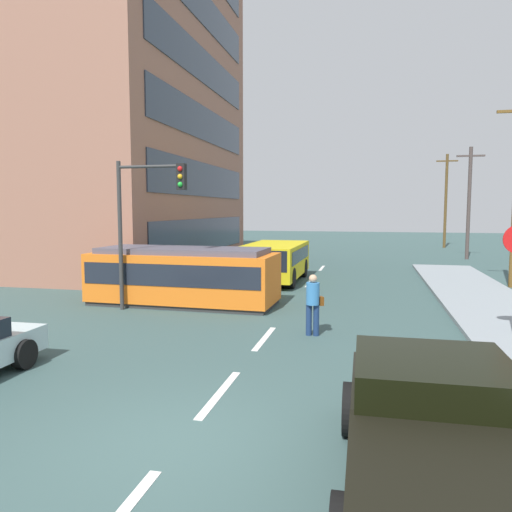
{
  "coord_description": "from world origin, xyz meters",
  "views": [
    {
      "loc": [
        2.65,
        -6.44,
        3.42
      ],
      "look_at": [
        -0.8,
        8.45,
        1.96
      ],
      "focal_mm": 34.39,
      "sensor_mm": 36.0,
      "label": 1
    }
  ],
  "objects_px": {
    "streetcar_tram": "(183,275)",
    "pickup_truck_parked": "(437,433)",
    "utility_pole_distant": "(446,199)",
    "parked_sedan_mid": "(195,272)",
    "city_bus": "(274,260)",
    "parked_sedan_far": "(225,259)",
    "traffic_light_mast": "(145,207)",
    "pedestrian_crossing": "(313,301)",
    "utility_pole_far": "(469,201)"
  },
  "relations": [
    {
      "from": "city_bus",
      "to": "streetcar_tram",
      "type": "bearing_deg",
      "value": -109.02
    },
    {
      "from": "pedestrian_crossing",
      "to": "parked_sedan_far",
      "type": "relative_size",
      "value": 0.38
    },
    {
      "from": "traffic_light_mast",
      "to": "pickup_truck_parked",
      "type": "bearing_deg",
      "value": -48.71
    },
    {
      "from": "city_bus",
      "to": "pedestrian_crossing",
      "type": "height_order",
      "value": "city_bus"
    },
    {
      "from": "city_bus",
      "to": "pedestrian_crossing",
      "type": "distance_m",
      "value": 10.02
    },
    {
      "from": "utility_pole_far",
      "to": "parked_sedan_far",
      "type": "bearing_deg",
      "value": -146.23
    },
    {
      "from": "utility_pole_distant",
      "to": "parked_sedan_mid",
      "type": "bearing_deg",
      "value": -118.52
    },
    {
      "from": "parked_sedan_far",
      "to": "traffic_light_mast",
      "type": "distance_m",
      "value": 11.56
    },
    {
      "from": "pickup_truck_parked",
      "to": "traffic_light_mast",
      "type": "xyz_separation_m",
      "value": [
        -8.07,
        9.19,
        2.69
      ]
    },
    {
      "from": "pedestrian_crossing",
      "to": "traffic_light_mast",
      "type": "distance_m",
      "value": 6.65
    },
    {
      "from": "utility_pole_distant",
      "to": "utility_pole_far",
      "type": "bearing_deg",
      "value": -89.9
    },
    {
      "from": "pickup_truck_parked",
      "to": "parked_sedan_far",
      "type": "relative_size",
      "value": 1.13
    },
    {
      "from": "streetcar_tram",
      "to": "pickup_truck_parked",
      "type": "height_order",
      "value": "streetcar_tram"
    },
    {
      "from": "pickup_truck_parked",
      "to": "parked_sedan_far",
      "type": "xyz_separation_m",
      "value": [
        -8.7,
        20.37,
        -0.17
      ]
    },
    {
      "from": "parked_sedan_mid",
      "to": "traffic_light_mast",
      "type": "relative_size",
      "value": 0.88
    },
    {
      "from": "streetcar_tram",
      "to": "parked_sedan_far",
      "type": "relative_size",
      "value": 1.52
    },
    {
      "from": "streetcar_tram",
      "to": "pedestrian_crossing",
      "type": "distance_m",
      "value": 6.09
    },
    {
      "from": "streetcar_tram",
      "to": "parked_sedan_far",
      "type": "xyz_separation_m",
      "value": [
        -1.38,
        9.78,
        -0.43
      ]
    },
    {
      "from": "streetcar_tram",
      "to": "pedestrian_crossing",
      "type": "bearing_deg",
      "value": -33.85
    },
    {
      "from": "parked_sedan_far",
      "to": "parked_sedan_mid",
      "type": "bearing_deg",
      "value": -86.61
    },
    {
      "from": "city_bus",
      "to": "utility_pole_far",
      "type": "bearing_deg",
      "value": 50.48
    },
    {
      "from": "city_bus",
      "to": "parked_sedan_far",
      "type": "relative_size",
      "value": 1.32
    },
    {
      "from": "streetcar_tram",
      "to": "city_bus",
      "type": "distance_m",
      "value": 6.56
    },
    {
      "from": "pedestrian_crossing",
      "to": "pickup_truck_parked",
      "type": "height_order",
      "value": "pedestrian_crossing"
    },
    {
      "from": "city_bus",
      "to": "parked_sedan_mid",
      "type": "relative_size",
      "value": 1.33
    },
    {
      "from": "streetcar_tram",
      "to": "parked_sedan_mid",
      "type": "distance_m",
      "value": 4.12
    },
    {
      "from": "traffic_light_mast",
      "to": "utility_pole_distant",
      "type": "bearing_deg",
      "value": 66.19
    },
    {
      "from": "streetcar_tram",
      "to": "utility_pole_far",
      "type": "xyz_separation_m",
      "value": [
        13.05,
        19.43,
        2.92
      ]
    },
    {
      "from": "streetcar_tram",
      "to": "pedestrian_crossing",
      "type": "xyz_separation_m",
      "value": [
        5.05,
        -3.39,
        -0.11
      ]
    },
    {
      "from": "city_bus",
      "to": "parked_sedan_mid",
      "type": "distance_m",
      "value": 3.91
    },
    {
      "from": "streetcar_tram",
      "to": "parked_sedan_far",
      "type": "bearing_deg",
      "value": 98.04
    },
    {
      "from": "city_bus",
      "to": "pedestrian_crossing",
      "type": "bearing_deg",
      "value": -73.1
    },
    {
      "from": "parked_sedan_mid",
      "to": "utility_pole_distant",
      "type": "xyz_separation_m",
      "value": [
        14.07,
        25.89,
        3.68
      ]
    },
    {
      "from": "parked_sedan_far",
      "to": "traffic_light_mast",
      "type": "height_order",
      "value": "traffic_light_mast"
    },
    {
      "from": "pickup_truck_parked",
      "to": "streetcar_tram",
      "type": "bearing_deg",
      "value": 124.63
    },
    {
      "from": "utility_pole_far",
      "to": "parked_sedan_mid",
      "type": "bearing_deg",
      "value": -132.33
    },
    {
      "from": "pickup_truck_parked",
      "to": "traffic_light_mast",
      "type": "bearing_deg",
      "value": 131.29
    },
    {
      "from": "utility_pole_far",
      "to": "pickup_truck_parked",
      "type": "bearing_deg",
      "value": -100.82
    },
    {
      "from": "city_bus",
      "to": "parked_sedan_far",
      "type": "xyz_separation_m",
      "value": [
        -3.52,
        3.58,
        -0.41
      ]
    },
    {
      "from": "streetcar_tram",
      "to": "utility_pole_distant",
      "type": "relative_size",
      "value": 0.82
    },
    {
      "from": "pickup_truck_parked",
      "to": "utility_pole_far",
      "type": "relative_size",
      "value": 0.66
    },
    {
      "from": "pedestrian_crossing",
      "to": "city_bus",
      "type": "bearing_deg",
      "value": 106.9
    },
    {
      "from": "utility_pole_distant",
      "to": "city_bus",
      "type": "bearing_deg",
      "value": -114.74
    },
    {
      "from": "city_bus",
      "to": "utility_pole_distant",
      "type": "bearing_deg",
      "value": 65.26
    },
    {
      "from": "city_bus",
      "to": "parked_sedan_far",
      "type": "distance_m",
      "value": 5.04
    },
    {
      "from": "parked_sedan_mid",
      "to": "traffic_light_mast",
      "type": "distance_m",
      "value": 6.09
    },
    {
      "from": "pickup_truck_parked",
      "to": "parked_sedan_far",
      "type": "distance_m",
      "value": 22.15
    },
    {
      "from": "utility_pole_far",
      "to": "utility_pole_distant",
      "type": "relative_size",
      "value": 0.92
    },
    {
      "from": "parked_sedan_mid",
      "to": "traffic_light_mast",
      "type": "height_order",
      "value": "traffic_light_mast"
    },
    {
      "from": "traffic_light_mast",
      "to": "utility_pole_distant",
      "type": "xyz_separation_m",
      "value": [
        13.79,
        31.25,
        0.82
      ]
    }
  ]
}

